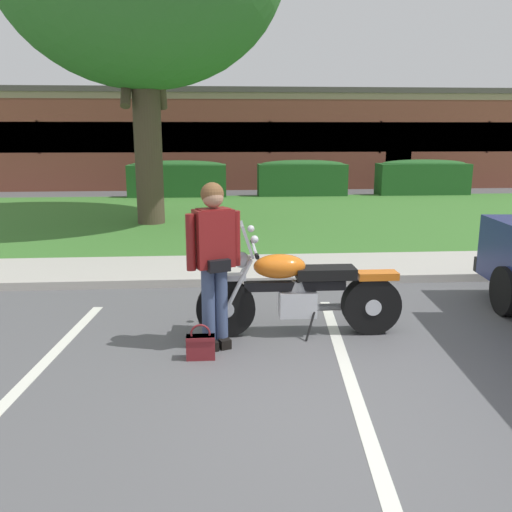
% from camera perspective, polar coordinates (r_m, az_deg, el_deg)
% --- Properties ---
extents(ground_plane, '(140.00, 140.00, 0.00)m').
position_cam_1_polar(ground_plane, '(4.92, 9.79, -13.53)').
color(ground_plane, '#565659').
extents(curb_strip, '(60.00, 0.20, 0.12)m').
position_cam_1_polar(curb_strip, '(7.94, 4.17, -2.50)').
color(curb_strip, '#B7B2A8').
rests_on(curb_strip, ground).
extents(concrete_walk, '(60.00, 1.50, 0.08)m').
position_cam_1_polar(concrete_walk, '(8.76, 3.38, -1.14)').
color(concrete_walk, '#B7B2A8').
rests_on(concrete_walk, ground).
extents(grass_lawn, '(60.00, 8.97, 0.06)m').
position_cam_1_polar(grass_lawn, '(13.87, 0.58, 4.14)').
color(grass_lawn, '#3D752D').
rests_on(grass_lawn, ground).
extents(stall_stripe_0, '(0.54, 4.39, 0.01)m').
position_cam_1_polar(stall_stripe_0, '(5.27, -23.66, -12.61)').
color(stall_stripe_0, silver).
rests_on(stall_stripe_0, ground).
extents(stall_stripe_1, '(0.54, 4.39, 0.01)m').
position_cam_1_polar(stall_stripe_1, '(5.11, 9.82, -12.46)').
color(stall_stripe_1, silver).
rests_on(stall_stripe_1, ground).
extents(motorcycle, '(2.24, 0.82, 1.26)m').
position_cam_1_polar(motorcycle, '(5.89, 5.38, -3.77)').
color(motorcycle, black).
rests_on(motorcycle, ground).
extents(rider_person, '(0.54, 0.38, 1.70)m').
position_cam_1_polar(rider_person, '(5.40, -4.48, 0.23)').
color(rider_person, black).
rests_on(rider_person, ground).
extents(handbag, '(0.28, 0.13, 0.36)m').
position_cam_1_polar(handbag, '(5.38, -5.88, -9.34)').
color(handbag, maroon).
rests_on(handbag, ground).
extents(hedge_left, '(3.22, 0.90, 1.24)m').
position_cam_1_polar(hedge_left, '(18.27, -8.32, 8.14)').
color(hedge_left, '#235623').
rests_on(hedge_left, ground).
extents(hedge_center_left, '(2.97, 0.90, 1.24)m').
position_cam_1_polar(hedge_center_left, '(18.45, 4.88, 8.27)').
color(hedge_center_left, '#235623').
rests_on(hedge_center_left, ground).
extents(hedge_center_right, '(3.11, 0.90, 1.24)m').
position_cam_1_polar(hedge_center_right, '(19.54, 17.21, 8.01)').
color(hedge_center_right, '#235623').
rests_on(hedge_center_right, ground).
extents(brick_building, '(25.02, 9.87, 3.77)m').
position_cam_1_polar(brick_building, '(25.39, 0.37, 12.42)').
color(brick_building, brown).
rests_on(brick_building, ground).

